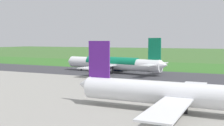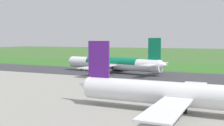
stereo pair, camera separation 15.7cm
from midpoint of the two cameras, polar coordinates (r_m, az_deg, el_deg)
The scene contains 8 objects.
ground_plane at distance 135.87m, azimuth -5.53°, elevation -1.68°, with size 800.00×800.00×0.00m, color #3D662D.
runway_asphalt at distance 135.87m, azimuth -5.53°, elevation -1.67°, with size 600.00×31.51×0.06m, color #38383D.
grass_verge_foreground at distance 163.77m, azimuth 0.21°, elevation -0.57°, with size 600.00×80.00×0.04m, color #346B27.
airliner_main at distance 128.43m, azimuth 0.11°, elevation -0.07°, with size 54.06×44.40×15.88m.
airliner_parked_near at distance 59.25m, azimuth 14.35°, elevation -6.10°, with size 50.36×41.10×14.73m.
service_car_followme at distance 83.35m, azimuth 17.89°, elevation -5.30°, with size 2.39×4.41×1.62m.
no_stopping_sign at distance 168.10m, azimuth 0.68°, elevation 0.13°, with size 0.60×0.10×2.88m.
traffic_cone_orange at distance 166.40m, azimuth -1.17°, elevation -0.40°, with size 0.40×0.40×0.55m, color orange.
Camera 1 is at (-69.64, 115.70, 14.93)m, focal length 45.39 mm.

